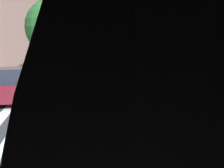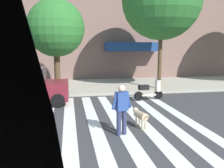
{
  "view_description": "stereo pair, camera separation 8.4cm",
  "coord_description": "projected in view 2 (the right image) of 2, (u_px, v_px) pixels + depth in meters",
  "views": [
    {
      "loc": [
        -1.06,
        -0.42,
        2.88
      ],
      "look_at": [
        0.61,
        8.51,
        1.43
      ],
      "focal_mm": 39.18,
      "sensor_mm": 36.0,
      "label": 1
    },
    {
      "loc": [
        -0.98,
        -0.44,
        2.88
      ],
      "look_at": [
        0.61,
        8.51,
        1.43
      ],
      "focal_mm": 39.18,
      "sensor_mm": 36.0,
      "label": 2
    }
  ],
  "objects": [
    {
      "name": "street_tree_nearest",
      "position": [
        56.0,
        28.0,
        14.03
      ],
      "size": [
        3.32,
        3.32,
        5.37
      ],
      "color": "#4C3823",
      "rests_on": "sidewalk_far"
    },
    {
      "name": "parked_scooter",
      "position": [
        149.0,
        91.0,
        12.9
      ],
      "size": [
        1.63,
        0.56,
        1.11
      ],
      "color": "black",
      "rests_on": "ground_plane"
    },
    {
      "name": "street_tree_middle",
      "position": [
        162.0,
        0.0,
        14.72
      ],
      "size": [
        4.82,
        4.82,
        7.84
      ],
      "color": "#4C3823",
      "rests_on": "sidewalk_far"
    },
    {
      "name": "pedestrian_dog_walker",
      "position": [
        122.0,
        107.0,
        7.79
      ],
      "size": [
        0.7,
        0.33,
        1.64
      ],
      "color": "#282D4C",
      "rests_on": "ground_plane"
    },
    {
      "name": "parked_car_behind_first",
      "position": [
        23.0,
        87.0,
        11.85
      ],
      "size": [
        4.29,
        2.0,
        1.8
      ],
      "color": "maroon",
      "rests_on": "ground_plane"
    },
    {
      "name": "crosswalk_stripes",
      "position": [
        100.0,
        140.0,
        7.45
      ],
      "size": [
        7.65,
        12.62,
        0.01
      ],
      "color": "silver",
      "rests_on": "ground_plane"
    },
    {
      "name": "sidewalk_far",
      "position": [
        84.0,
        86.0,
        16.8
      ],
      "size": [
        80.0,
        6.0,
        0.15
      ],
      "primitive_type": "cube",
      "color": "#A6A291",
      "rests_on": "ground_plane"
    },
    {
      "name": "dog_on_leash",
      "position": [
        140.0,
        115.0,
        8.61
      ],
      "size": [
        0.42,
        0.95,
        0.65
      ],
      "color": "tan",
      "rests_on": "ground_plane"
    },
    {
      "name": "ground_plane",
      "position": [
        103.0,
        140.0,
        7.47
      ],
      "size": [
        160.0,
        160.0,
        0.0
      ],
      "primitive_type": "plane",
      "color": "#353538"
    }
  ]
}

